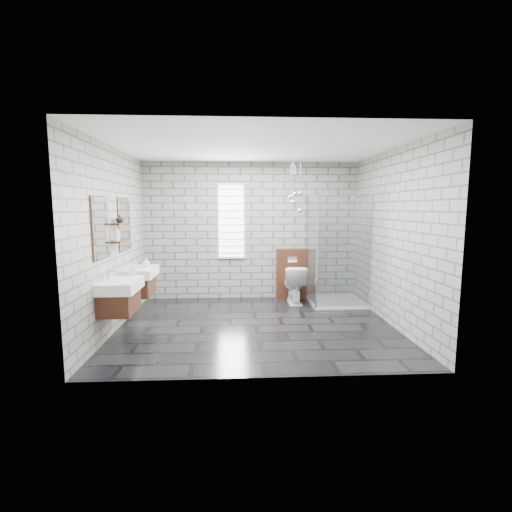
{
  "coord_description": "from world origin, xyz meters",
  "views": [
    {
      "loc": [
        -0.3,
        -5.57,
        1.81
      ],
      "look_at": [
        0.01,
        0.35,
        1.04
      ],
      "focal_mm": 26.0,
      "sensor_mm": 36.0,
      "label": 1
    }
  ],
  "objects": [
    {
      "name": "wall_left",
      "position": [
        -2.11,
        0.0,
        1.35
      ],
      "size": [
        0.02,
        3.6,
        2.7
      ],
      "primitive_type": "cube",
      "color": "gray",
      "rests_on": "floor"
    },
    {
      "name": "toilet",
      "position": [
        0.8,
        1.37,
        0.36
      ],
      "size": [
        0.4,
        0.71,
        0.72
      ],
      "primitive_type": "imported",
      "rotation": [
        0.0,
        0.0,
        3.14
      ],
      "color": "white",
      "rests_on": "floor"
    },
    {
      "name": "soap_bottle_c",
      "position": [
        -2.02,
        -0.17,
        1.45
      ],
      "size": [
        0.1,
        0.1,
        0.24
      ],
      "primitive_type": "imported",
      "rotation": [
        0.0,
        0.0,
        0.05
      ],
      "color": "#B2B2B2",
      "rests_on": "shelf_lower"
    },
    {
      "name": "pendant_cluster",
      "position": [
        0.81,
        1.37,
        1.99
      ],
      "size": [
        0.27,
        0.27,
        0.98
      ],
      "color": "silver",
      "rests_on": "ceiling"
    },
    {
      "name": "flush_plate",
      "position": [
        0.8,
        1.6,
        0.8
      ],
      "size": [
        0.18,
        0.01,
        0.12
      ],
      "primitive_type": "cube",
      "color": "silver",
      "rests_on": "cistern_panel"
    },
    {
      "name": "wall_back",
      "position": [
        0.0,
        1.81,
        1.35
      ],
      "size": [
        4.2,
        0.02,
        2.7
      ],
      "primitive_type": "cube",
      "color": "gray",
      "rests_on": "floor"
    },
    {
      "name": "shelf_lower",
      "position": [
        -2.03,
        -0.05,
        1.32
      ],
      "size": [
        0.14,
        0.3,
        0.03
      ],
      "primitive_type": "cube",
      "color": "#442214",
      "rests_on": "wall_left"
    },
    {
      "name": "window",
      "position": [
        -0.4,
        1.78,
        1.55
      ],
      "size": [
        0.56,
        0.05,
        1.48
      ],
      "color": "white",
      "rests_on": "wall_back"
    },
    {
      "name": "vase",
      "position": [
        -2.02,
        0.02,
        1.65
      ],
      "size": [
        0.12,
        0.12,
        0.12
      ],
      "primitive_type": "imported",
      "rotation": [
        0.0,
        0.0,
        0.07
      ],
      "color": "#B2B2B2",
      "rests_on": "shelf_upper"
    },
    {
      "name": "cistern_panel",
      "position": [
        0.8,
        1.7,
        0.5
      ],
      "size": [
        0.6,
        0.2,
        1.0
      ],
      "primitive_type": "cube",
      "color": "#442214",
      "rests_on": "floor"
    },
    {
      "name": "floor",
      "position": [
        0.0,
        0.0,
        -0.01
      ],
      "size": [
        4.2,
        3.6,
        0.02
      ],
      "primitive_type": "cube",
      "color": "black",
      "rests_on": "ground"
    },
    {
      "name": "shelf_upper",
      "position": [
        -2.03,
        -0.05,
        1.58
      ],
      "size": [
        0.14,
        0.3,
        0.03
      ],
      "primitive_type": "cube",
      "color": "#442214",
      "rests_on": "wall_left"
    },
    {
      "name": "ceiling",
      "position": [
        0.0,
        0.0,
        2.71
      ],
      "size": [
        4.2,
        3.6,
        0.02
      ],
      "primitive_type": "cube",
      "color": "white",
      "rests_on": "wall_back"
    },
    {
      "name": "vanity_right",
      "position": [
        -1.91,
        0.46,
        0.76
      ],
      "size": [
        0.47,
        0.7,
        1.57
      ],
      "color": "#442214",
      "rests_on": "wall_left"
    },
    {
      "name": "soap_bottle_a",
      "position": [
        -1.79,
        -0.25,
        0.95
      ],
      "size": [
        0.11,
        0.11,
        0.19
      ],
      "primitive_type": "imported",
      "rotation": [
        0.0,
        0.0,
        0.3
      ],
      "color": "#B2B2B2",
      "rests_on": "vanity_left"
    },
    {
      "name": "vanity_left",
      "position": [
        -1.91,
        -0.59,
        0.76
      ],
      "size": [
        0.47,
        0.7,
        1.57
      ],
      "color": "#442214",
      "rests_on": "wall_left"
    },
    {
      "name": "shower_enclosure",
      "position": [
        1.5,
        1.18,
        0.5
      ],
      "size": [
        1.0,
        1.0,
        2.03
      ],
      "color": "white",
      "rests_on": "floor"
    },
    {
      "name": "wall_right",
      "position": [
        2.11,
        0.0,
        1.35
      ],
      "size": [
        0.02,
        3.6,
        2.7
      ],
      "primitive_type": "cube",
      "color": "gray",
      "rests_on": "floor"
    },
    {
      "name": "wall_front",
      "position": [
        0.0,
        -1.81,
        1.35
      ],
      "size": [
        4.2,
        0.02,
        2.7
      ],
      "primitive_type": "cube",
      "color": "gray",
      "rests_on": "floor"
    },
    {
      "name": "soap_bottle_b",
      "position": [
        -1.79,
        0.52,
        0.93
      ],
      "size": [
        0.13,
        0.13,
        0.15
      ],
      "primitive_type": "imported",
      "rotation": [
        0.0,
        0.0,
        0.06
      ],
      "color": "#B2B2B2",
      "rests_on": "vanity_right"
    }
  ]
}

